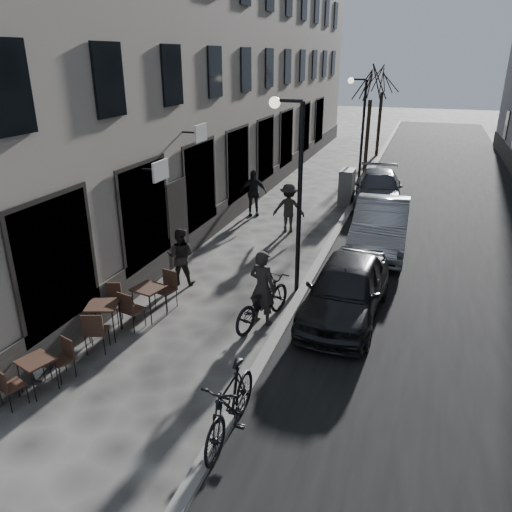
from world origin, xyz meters
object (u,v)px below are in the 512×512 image
Objects in this scene: pedestrian_mid at (289,208)px; car_mid at (381,225)px; bistro_set_a at (38,372)px; sign_board at (36,356)px; tree_near at (372,84)px; pedestrian_near at (181,256)px; streetlamp_far at (360,121)px; utility_cabinet at (347,187)px; car_near at (346,289)px; car_far at (378,189)px; moped at (230,404)px; bistro_set_c at (149,299)px; tree_far at (383,79)px; bistro_set_b at (104,317)px; streetlamp_near at (294,177)px; bicycle at (262,301)px; pedestrian_far at (253,193)px.

pedestrian_mid reaches higher than car_mid.
bistro_set_a is 1.46× the size of sign_board.
sign_board is (-3.91, -20.41, -4.26)m from tree_near.
bistro_set_a is at bearing 75.87° from pedestrian_near.
streetlamp_far is 3.33× the size of utility_cabinet.
sign_board is at bearing 66.19° from pedestrian_mid.
utility_cabinet reaches higher than car_near.
moped is at bearing -98.79° from car_far.
pedestrian_near is at bearing 124.63° from moped.
pedestrian_near reaches higher than car_far.
utility_cabinet is (2.92, 11.54, 0.27)m from bistro_set_c.
pedestrian_mid is (2.47, 10.14, 0.48)m from sign_board.
utility_cabinet is (3.89, 14.34, 0.36)m from sign_board.
tree_far is 27.04m from sign_board.
streetlamp_near is at bearing 28.51° from bistro_set_b.
sign_board is at bearing -100.84° from tree_near.
car_mid is 1.01× the size of car_far.
tree_near is 6.96m from car_far.
moped is (0.70, -3.84, 0.07)m from bicycle.
bistro_set_b is 5.74m from car_near.
streetlamp_near is 0.89× the size of tree_near.
streetlamp_far is at bearing 91.88° from utility_cabinet.
bistro_set_a is at bearing -133.50° from car_near.
utility_cabinet reaches higher than sign_board.
utility_cabinet is at bearing -88.91° from streetlamp_far.
bistro_set_b is 0.96× the size of pedestrian_mid.
tree_far is at bearing 94.92° from bistro_set_c.
sign_board is at bearing 70.40° from pedestrian_near.
streetlamp_near is 9.83m from car_far.
streetlamp_near is at bearing -79.74° from bicycle.
car_far reaches higher than bistro_set_a.
pedestrian_far is at bearing 117.53° from streetlamp_near.
bistro_set_a is at bearing -109.70° from bistro_set_b.
tree_far reaches higher than car_mid.
pedestrian_far reaches higher than moped.
streetlamp_far is 0.89× the size of tree_far.
bistro_set_b is 0.35× the size of car_mid.
tree_near is 3.10× the size of pedestrian_far.
moped is at bearing -89.04° from tree_far.
tree_near is 16.32m from pedestrian_near.
bistro_set_c is at bearing -99.45° from tree_near.
tree_far is 15.60m from pedestrian_far.
bistro_set_b is 0.80× the size of moped.
car_mid is at bearing -89.02° from car_far.
streetlamp_near is 1.06× the size of car_far.
car_near is (5.05, 4.87, 0.31)m from bistro_set_a.
streetlamp_near reaches higher than bicycle.
pedestrian_far reaches higher than bistro_set_c.
sign_board is (-3.91, -26.41, -4.26)m from tree_far.
utility_cabinet reaches higher than bistro_set_b.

